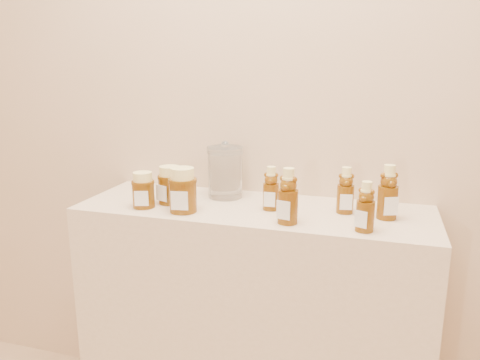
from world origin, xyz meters
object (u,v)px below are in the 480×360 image
(bear_bottle_back_left, at_px, (271,185))
(display_table, at_px, (253,325))
(bear_bottle_front_left, at_px, (288,192))
(glass_canister, at_px, (225,170))
(honey_jar_left, at_px, (143,190))

(bear_bottle_back_left, bearing_deg, display_table, 169.91)
(bear_bottle_back_left, distance_m, bear_bottle_front_left, 0.15)
(glass_canister, bearing_deg, display_table, -35.43)
(display_table, distance_m, bear_bottle_back_left, 0.54)
(honey_jar_left, height_order, glass_canister, glass_canister)
(display_table, xyz_separation_m, bear_bottle_front_left, (0.14, -0.13, 0.55))
(display_table, bearing_deg, honey_jar_left, -163.41)
(display_table, distance_m, honey_jar_left, 0.63)
(bear_bottle_back_left, height_order, bear_bottle_front_left, bear_bottle_front_left)
(honey_jar_left, bearing_deg, bear_bottle_back_left, -4.25)
(bear_bottle_back_left, bearing_deg, honey_jar_left, -170.42)
(bear_bottle_front_left, bearing_deg, bear_bottle_back_left, 138.02)
(display_table, bearing_deg, bear_bottle_front_left, -41.60)
(honey_jar_left, distance_m, glass_canister, 0.30)
(bear_bottle_back_left, distance_m, glass_canister, 0.22)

